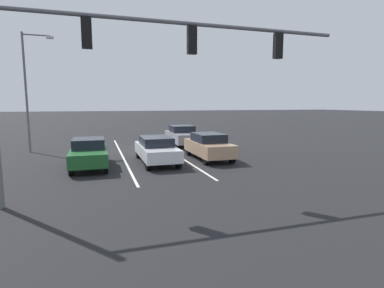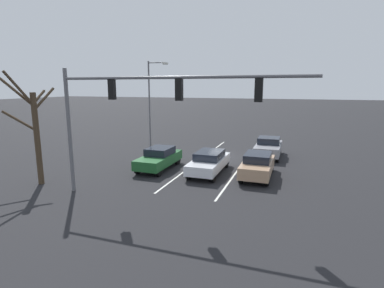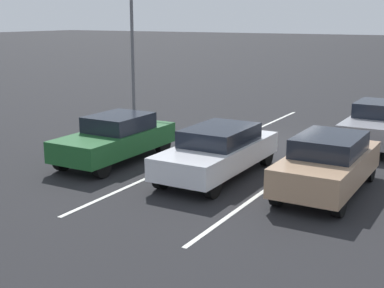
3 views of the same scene
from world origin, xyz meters
name	(u,v)px [view 3 (image 3 of 3)]	position (x,y,z in m)	size (l,w,h in m)	color
ground_plane	(282,141)	(0.00, 0.00, 0.00)	(240.00, 240.00, 0.00)	black
lane_stripe_left_divider	(310,158)	(-1.65, 1.90, 0.01)	(0.12, 15.79, 0.01)	silver
lane_stripe_center_divider	(218,146)	(1.65, 1.90, 0.01)	(0.12, 15.79, 0.01)	silver
car_white_midlane_front	(218,150)	(0.03, 5.07, 0.75)	(1.78, 4.68, 1.42)	silver
car_tan_leftlane_front	(328,163)	(-3.08, 4.95, 0.79)	(1.75, 4.28, 1.51)	tan
car_darkgreen_rightlane_front	(116,138)	(3.53, 5.25, 0.76)	(1.74, 4.32, 1.46)	#1E5928
car_gray_leftlane_second	(379,124)	(-3.20, -0.94, 0.79)	(1.90, 4.34, 1.54)	gray
street_lamp_right_shoulder	(136,16)	(7.19, -1.00, 4.48)	(1.91, 0.24, 7.76)	slate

